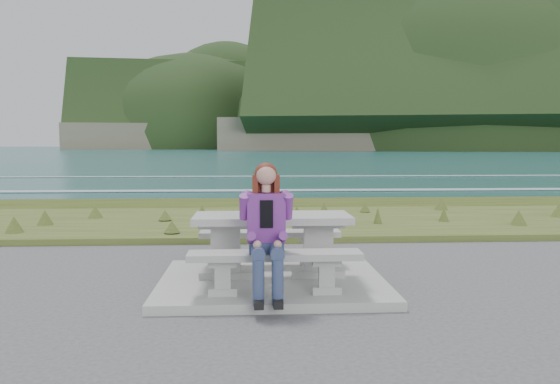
{
  "coord_description": "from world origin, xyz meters",
  "views": [
    {
      "loc": [
        -0.25,
        -6.25,
        1.66
      ],
      "look_at": [
        0.16,
        1.2,
        1.01
      ],
      "focal_mm": 35.0,
      "sensor_mm": 36.0,
      "label": 1
    }
  ],
  "objects_px": {
    "bench_seaward": "(270,238)",
    "bench_landward": "(275,262)",
    "picnic_table": "(272,229)",
    "seated_woman": "(267,249)"
  },
  "relations": [
    {
      "from": "bench_seaward",
      "to": "bench_landward",
      "type": "bearing_deg",
      "value": -90.0
    },
    {
      "from": "picnic_table",
      "to": "seated_woman",
      "type": "xyz_separation_m",
      "value": [
        -0.09,
        -0.83,
        -0.08
      ]
    },
    {
      "from": "picnic_table",
      "to": "bench_seaward",
      "type": "distance_m",
      "value": 0.74
    },
    {
      "from": "picnic_table",
      "to": "bench_landward",
      "type": "distance_m",
      "value": 0.74
    },
    {
      "from": "picnic_table",
      "to": "seated_woman",
      "type": "bearing_deg",
      "value": -96.04
    },
    {
      "from": "bench_seaward",
      "to": "seated_woman",
      "type": "bearing_deg",
      "value": -93.29
    },
    {
      "from": "picnic_table",
      "to": "bench_landward",
      "type": "bearing_deg",
      "value": -90.0
    },
    {
      "from": "picnic_table",
      "to": "bench_seaward",
      "type": "height_order",
      "value": "picnic_table"
    },
    {
      "from": "bench_seaward",
      "to": "seated_woman",
      "type": "distance_m",
      "value": 1.54
    },
    {
      "from": "bench_landward",
      "to": "bench_seaward",
      "type": "height_order",
      "value": "same"
    }
  ]
}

